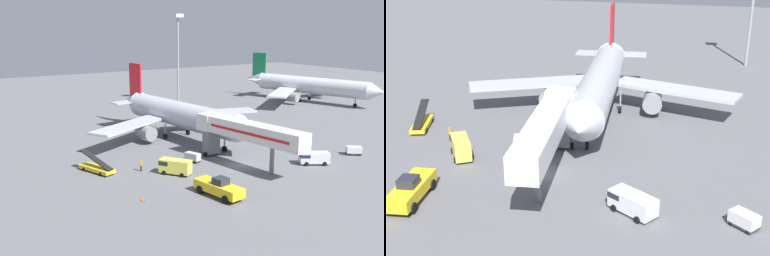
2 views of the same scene
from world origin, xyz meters
The scene contains 10 objects.
ground_plane centered at (0.00, 0.00, 0.00)m, with size 300.00×300.00×0.00m, color slate.
airplane_at_gate centered at (1.38, 21.42, 4.80)m, with size 39.76×41.58×13.89m.
jet_bridge centered at (0.49, -0.10, 5.58)m, with size 5.92×21.75×7.37m.
pushback_tug centered at (-10.84, -9.26, 1.24)m, with size 3.57×7.74×2.70m.
belt_loader_truck centered at (-20.75, 9.20, 0.76)m, with size 3.97×6.75×3.12m.
service_van_mid_left centered at (10.60, -5.99, 1.16)m, with size 5.10×4.26×2.02m.
service_van_rear_left centered at (-11.12, 1.84, 1.32)m, with size 4.27×5.04×2.33m.
baggage_cart_near_left centered at (-5.33, 5.74, 0.86)m, with size 2.01×2.85×1.56m.
baggage_cart_far_center centered at (20.80, -5.96, 0.82)m, with size 2.92×2.75×1.49m.
ground_crew_worker_foreground centered at (-14.76, 5.95, 0.97)m, with size 0.43×0.43×1.83m.
Camera 2 is at (16.81, -48.56, 24.81)m, focal length 48.04 mm.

